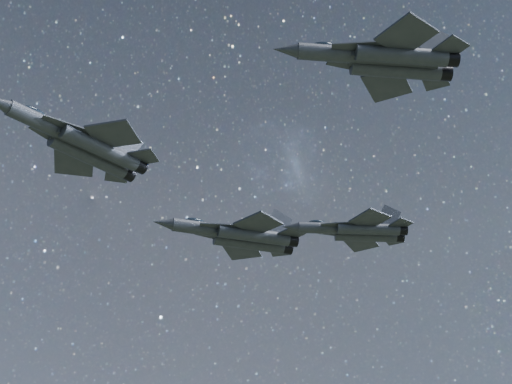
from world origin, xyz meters
name	(u,v)px	position (x,y,z in m)	size (l,w,h in m)	color
jet_lead	(83,144)	(-16.26, 1.54, 154.17)	(18.41, 12.41, 4.64)	#2C3037
jet_left	(240,235)	(6.86, 13.17, 154.83)	(18.97, 13.09, 4.76)	#2C3037
jet_right	(383,59)	(3.85, -22.10, 154.77)	(16.84, 11.20, 4.28)	#2C3037
jet_slot	(357,230)	(17.35, 3.15, 153.22)	(15.09, 9.93, 3.87)	#2C3037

